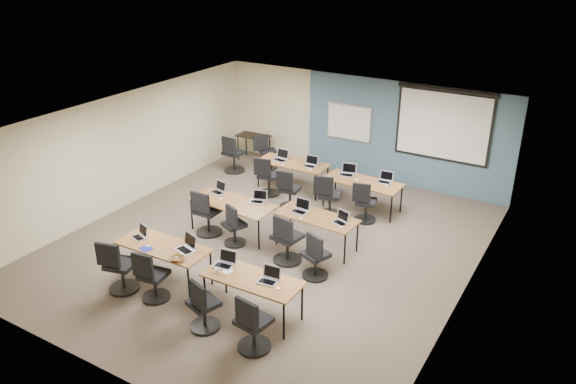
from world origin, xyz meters
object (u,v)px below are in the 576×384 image
Objects in this scene: laptop_4 at (219,190)px; spare_chair_a at (266,155)px; laptop_3 at (269,278)px; laptop_11 at (385,179)px; whiteboard at (349,123)px; task_chair_4 at (207,216)px; task_chair_0 at (119,270)px; task_chair_7 at (315,259)px; laptop_10 at (347,172)px; spare_chair_b at (233,157)px; task_chair_5 at (234,228)px; training_table_front_right at (252,281)px; laptop_5 at (258,199)px; training_table_back_right at (363,183)px; laptop_0 at (140,235)px; laptop_7 at (341,220)px; task_chair_9 at (289,192)px; laptop_1 at (187,246)px; projector_screen at (444,121)px; task_chair_8 at (267,179)px; task_chair_10 at (328,199)px; training_table_mid_left at (233,204)px; training_table_mid_right at (317,218)px; laptop_9 at (310,164)px; training_table_back_left at (293,164)px; task_chair_11 at (365,205)px; utility_table at (254,138)px; task_chair_3 at (252,328)px; laptop_2 at (225,262)px; laptop_6 at (301,209)px; training_table_front_left at (163,248)px; task_chair_1 at (152,280)px; laptop_8 at (281,157)px.

spare_chair_a is (-0.89, 3.32, -0.38)m from laptop_4.
laptop_3 reaches higher than laptop_11.
whiteboard is 4.99m from task_chair_4.
task_chair_0 is 3.57m from task_chair_7.
laptop_10 is at bearing 126.18° from task_chair_7.
spare_chair_b reaches higher than laptop_10.
task_chair_5 is at bearing -166.46° from task_chair_7.
laptop_5 is at bearing 120.81° from training_table_front_right.
laptop_0 reaches higher than training_table_back_right.
task_chair_9 is (-2.02, 1.36, -0.39)m from laptop_7.
laptop_10 is at bearing 95.19° from laptop_1.
projector_screen is 5.65m from laptop_4.
laptop_1 is 0.37× the size of task_chair_7.
laptop_10 is at bearing -64.37° from spare_chair_a.
task_chair_10 is at bearing -20.90° from task_chair_8.
task_chair_10 is (0.95, 1.47, -0.36)m from laptop_5.
training_table_mid_right is at bearing 12.46° from training_table_mid_left.
training_table_mid_left is at bearing -125.24° from training_table_back_right.
laptop_0 reaches higher than training_table_mid_left.
spare_chair_b is (-2.50, 0.16, -0.36)m from laptop_9.
task_chair_0 is at bearing -102.47° from laptop_9.
task_chair_11 is at bearing -19.11° from training_table_back_left.
task_chair_10 is 1.41m from laptop_11.
utility_table is at bearing 130.14° from laptop_1.
task_chair_3 is 2.31m from task_chair_7.
whiteboard is 5.50m from task_chair_7.
training_table_back_left is at bearing 82.38° from task_chair_4.
laptop_10 reaches higher than training_table_mid_left.
training_table_back_right is 5.78× the size of laptop_11.
task_chair_3 is (2.54, -3.01, -0.27)m from training_table_mid_left.
laptop_2 is (1.49, -4.84, 0.11)m from training_table_back_left.
whiteboard is 4.52m from training_table_mid_left.
laptop_6 is at bearing -112.49° from projector_screen.
projector_screen reaches higher than task_chair_9.
laptop_0 is 1.84m from task_chair_4.
task_chair_7 is at bearing -72.07° from laptop_7.
task_chair_0 reaches higher than training_table_front_left.
laptop_6 is (1.47, 0.36, 0.11)m from training_table_mid_left.
laptop_7 is 0.30× the size of spare_chair_a.
utility_table is (-2.39, 6.74, 0.25)m from task_chair_1.
laptop_5 is at bearing -92.71° from laptop_9.
training_table_mid_left is 2.70m from training_table_back_left.
laptop_0 is 0.85× the size of laptop_8.
laptop_3 is at bearing -40.60° from training_table_mid_left.
task_chair_10 is at bearing -12.64° from spare_chair_b.
task_chair_10 reaches higher than task_chair_5.
spare_chair_a is (-3.70, 1.63, 0.01)m from task_chair_11.
whiteboard is at bearing 112.83° from task_chair_3.
task_chair_9 is at bearing 150.46° from task_chair_7.
laptop_5 is at bearing 86.24° from laptop_0.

